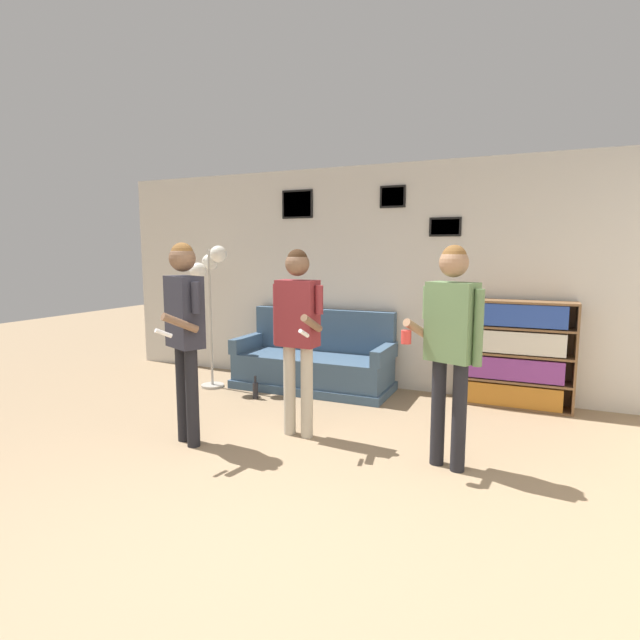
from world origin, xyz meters
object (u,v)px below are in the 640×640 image
object	(u,v)px
bookshelf	(515,354)
person_player_foreground_left	(184,321)
person_watcher_holding_cup	(451,333)
bottle_on_floor	(255,390)
person_player_foreground_center	(297,323)
floor_lamp	(209,276)
couch	(314,364)

from	to	relation	value
bookshelf	person_player_foreground_left	world-z (taller)	person_player_foreground_left
person_watcher_holding_cup	bottle_on_floor	world-z (taller)	person_watcher_holding_cup
person_player_foreground_center	person_watcher_holding_cup	xyz separation A→B (m)	(1.36, -0.15, 0.02)
bookshelf	floor_lamp	xyz separation A→B (m)	(-3.46, -0.66, 0.81)
floor_lamp	bottle_on_floor	bearing A→B (deg)	-16.61
couch	floor_lamp	world-z (taller)	floor_lamp
person_player_foreground_left	person_watcher_holding_cup	size ratio (longest dim) A/B	1.02
bookshelf	bottle_on_floor	xyz separation A→B (m)	(-2.71, -0.89, -0.47)
person_player_foreground_center	bottle_on_floor	world-z (taller)	person_player_foreground_center
person_watcher_holding_cup	bottle_on_floor	size ratio (longest dim) A/B	6.45
person_player_foreground_center	person_player_foreground_left	bearing A→B (deg)	-145.17
bookshelf	person_watcher_holding_cup	xyz separation A→B (m)	(-0.39, -1.87, 0.49)
floor_lamp	person_watcher_holding_cup	xyz separation A→B (m)	(3.07, -1.21, -0.32)
floor_lamp	person_player_foreground_left	world-z (taller)	person_player_foreground_left
floor_lamp	bottle_on_floor	size ratio (longest dim) A/B	6.53
bottle_on_floor	floor_lamp	bearing A→B (deg)	163.39
person_watcher_holding_cup	bottle_on_floor	bearing A→B (deg)	156.95
bookshelf	bottle_on_floor	size ratio (longest dim) A/B	4.47
couch	floor_lamp	xyz separation A→B (m)	(-1.18, -0.47, 1.08)
floor_lamp	person_player_foreground_left	bearing A→B (deg)	-60.59
bottle_on_floor	bookshelf	bearing A→B (deg)	18.17
bookshelf	person_player_foreground_center	world-z (taller)	person_player_foreground_center
person_player_foreground_left	person_player_foreground_center	world-z (taller)	person_player_foreground_left
floor_lamp	person_watcher_holding_cup	bearing A→B (deg)	-21.51
couch	person_watcher_holding_cup	bearing A→B (deg)	-41.67
person_player_foreground_center	person_watcher_holding_cup	world-z (taller)	person_watcher_holding_cup
couch	bookshelf	size ratio (longest dim) A/B	1.62
couch	person_player_foreground_center	bearing A→B (deg)	-70.97
floor_lamp	bottle_on_floor	distance (m)	1.50
person_player_foreground_center	person_watcher_holding_cup	distance (m)	1.37
person_player_foreground_center	person_watcher_holding_cup	bearing A→B (deg)	-6.26
bookshelf	person_player_foreground_left	distance (m)	3.46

